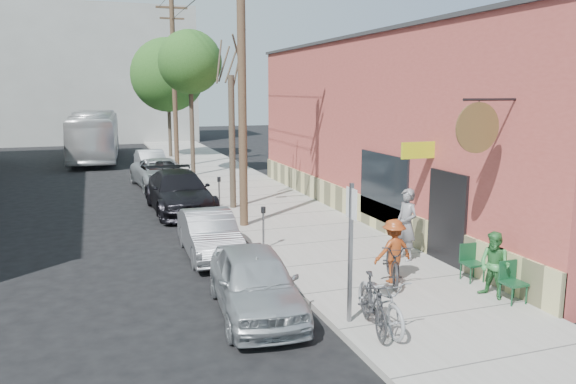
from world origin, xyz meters
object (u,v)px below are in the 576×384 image
object	(u,v)px
patron_green	(495,265)
car_2	(179,192)
parked_bike_b	(381,300)
car_1	(209,234)
tree_leafy_mid	(190,62)
parked_bike_a	(373,304)
cyclist	(393,251)
bus	(95,136)
tree_bare	(232,143)
patio_chair_a	(473,263)
parking_meter_far	(219,187)
car_0	(255,282)
car_3	(162,173)
sign_post	(351,240)
patron_grey	(406,224)
patio_chair_b	(514,283)
tree_leafy_far	(168,75)
car_4	(151,162)
utility_pole_near	(240,68)
parking_meter_near	(263,221)

from	to	relation	value
patron_green	car_2	size ratio (longest dim) A/B	0.28
parked_bike_b	car_1	bearing A→B (deg)	111.58
tree_leafy_mid	parked_bike_a	size ratio (longest dim) A/B	4.29
cyclist	bus	world-z (taller)	bus
cyclist	tree_leafy_mid	bearing A→B (deg)	-90.44
patron_green	parked_bike_a	world-z (taller)	patron_green
tree_bare	bus	distance (m)	19.79
patio_chair_a	bus	size ratio (longest dim) A/B	0.07
car_1	parking_meter_far	bearing A→B (deg)	75.80
parked_bike_b	car_0	bearing A→B (deg)	141.54
tree_leafy_mid	patio_chair_a	distance (m)	20.46
patio_chair_a	tree_bare	bearing A→B (deg)	109.02
parked_bike_b	car_3	distance (m)	18.45
sign_post	car_3	size ratio (longest dim) A/B	0.55
patron_green	parked_bike_a	xyz separation A→B (m)	(-3.33, -0.66, -0.21)
patron_grey	car_0	distance (m)	5.18
tree_bare	patio_chair_b	size ratio (longest dim) A/B	5.80
tree_leafy_mid	cyclist	distance (m)	19.60
sign_post	car_3	world-z (taller)	sign_post
tree_leafy_far	sign_post	bearing A→B (deg)	-90.87
patio_chair_b	patron_green	distance (m)	0.53
parking_meter_far	patron_grey	bearing A→B (deg)	-67.88
tree_bare	patio_chair_b	bearing A→B (deg)	-74.10
patron_grey	bus	size ratio (longest dim) A/B	0.17
parking_meter_far	patron_grey	world-z (taller)	patron_grey
tree_leafy_mid	car_4	distance (m)	6.27
tree_leafy_far	car_0	xyz separation A→B (m)	(-2.00, -28.36, -5.00)
utility_pole_near	car_2	size ratio (longest dim) A/B	1.85
patio_chair_a	parked_bike_a	world-z (taller)	parked_bike_a
parking_meter_near	patron_green	world-z (taller)	patron_green
tree_leafy_mid	bus	xyz separation A→B (m)	(-4.90, 10.06, -4.48)
parking_meter_near	patio_chair_a	distance (m)	5.90
tree_leafy_mid	parked_bike_a	xyz separation A→B (m)	(-0.21, -21.15, -5.43)
tree_leafy_mid	patron_green	world-z (taller)	tree_leafy_mid
patio_chair_b	parking_meter_near	bearing A→B (deg)	122.49
parked_bike_b	car_0	size ratio (longest dim) A/B	0.49
sign_post	car_0	world-z (taller)	sign_post
patio_chair_b	car_1	xyz separation A→B (m)	(-5.43, 6.11, 0.05)
parked_bike_b	bus	world-z (taller)	bus
patron_green	tree_bare	bearing A→B (deg)	176.05
car_1	car_2	distance (m)	6.29
parking_meter_far	patron_grey	size ratio (longest dim) A/B	0.63
tree_leafy_mid	car_4	bearing A→B (deg)	130.57
tree_bare	car_1	size ratio (longest dim) A/B	1.31
tree_leafy_mid	tree_bare	bearing A→B (deg)	-90.00
utility_pole_near	parked_bike_a	world-z (taller)	utility_pole_near
parking_meter_near	tree_leafy_mid	size ratio (longest dim) A/B	0.16
patron_green	bus	size ratio (longest dim) A/B	0.13
patio_chair_a	car_3	bearing A→B (deg)	108.70
tree_leafy_mid	patio_chair_b	distance (m)	21.84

